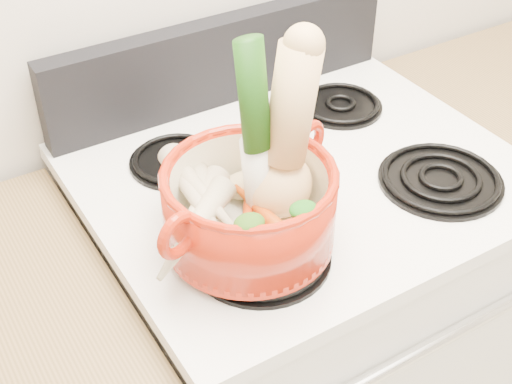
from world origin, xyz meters
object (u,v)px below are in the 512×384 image
squash (286,134)px  leek (258,134)px  dutch_oven (249,207)px  stove_body (294,344)px

squash → leek: leek is taller
leek → dutch_oven: bearing=-153.0°
leek → stove_body: bearing=28.5°
leek → squash: bearing=-10.0°
stove_body → dutch_oven: size_ratio=3.45×
stove_body → dutch_oven: (-0.19, -0.13, 0.57)m
dutch_oven → leek: 0.12m
squash → leek: (-0.05, 0.00, 0.01)m
stove_body → leek: leek is taller
stove_body → dutch_oven: dutch_oven is taller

